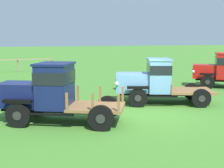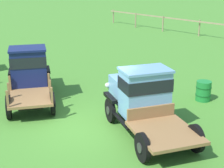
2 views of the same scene
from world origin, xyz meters
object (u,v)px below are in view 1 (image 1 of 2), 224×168
at_px(vintage_truck_second_in_line, 49,92).
at_px(vintage_truck_far_side, 222,70).
at_px(vintage_truck_midrow_center, 154,80).
at_px(oil_drum_beside_row, 122,83).

bearing_deg(vintage_truck_second_in_line, vintage_truck_far_side, 16.78).
height_order(vintage_truck_midrow_center, vintage_truck_far_side, vintage_truck_far_side).
relative_size(vintage_truck_second_in_line, oil_drum_beside_row, 5.74).
bearing_deg(vintage_truck_midrow_center, vintage_truck_second_in_line, -166.63).
bearing_deg(vintage_truck_second_in_line, vintage_truck_midrow_center, 13.37).
bearing_deg(vintage_truck_second_in_line, oil_drum_beside_row, 43.71).
distance_m(vintage_truck_second_in_line, oil_drum_beside_row, 7.40).
bearing_deg(vintage_truck_far_side, oil_drum_beside_row, 166.59).
distance_m(vintage_truck_midrow_center, oil_drum_beside_row, 3.90).
xyz_separation_m(vintage_truck_midrow_center, oil_drum_beside_row, (0.05, 3.83, -0.71)).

